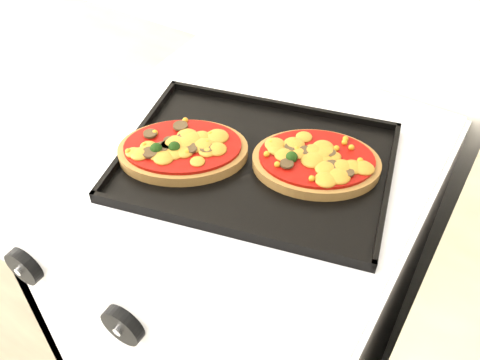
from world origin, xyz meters
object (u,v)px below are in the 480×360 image
Objects in this scene: baking_tray at (256,161)px; pizza_left at (183,149)px; pizza_right at (316,161)px; stove at (244,306)px.

baking_tray is 0.12m from pizza_left.
pizza_right reaches higher than baking_tray.
baking_tray is at bearing 24.44° from pizza_left.
baking_tray is 2.10× the size of pizza_right.
stove is 0.49m from pizza_left.
baking_tray is at bearing -28.55° from stove.
pizza_right is at bearing 9.86° from stove.
stove is 0.49m from pizza_right.
pizza_right is (0.12, 0.02, 0.48)m from stove.
pizza_left is at bearing -168.85° from baking_tray.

